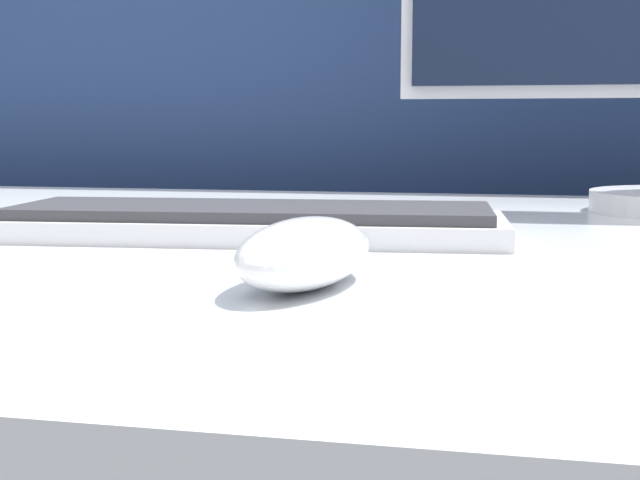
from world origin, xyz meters
name	(u,v)px	position (x,y,z in m)	size (l,w,h in m)	color
partition_panel	(450,229)	(0.00, 0.56, 0.68)	(5.00, 0.03, 1.36)	navy
computer_mouse_near	(305,253)	(-0.03, -0.20, 0.76)	(0.07, 0.13, 0.04)	white
keyboard	(252,222)	(-0.11, -0.02, 0.75)	(0.38, 0.16, 0.02)	silver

